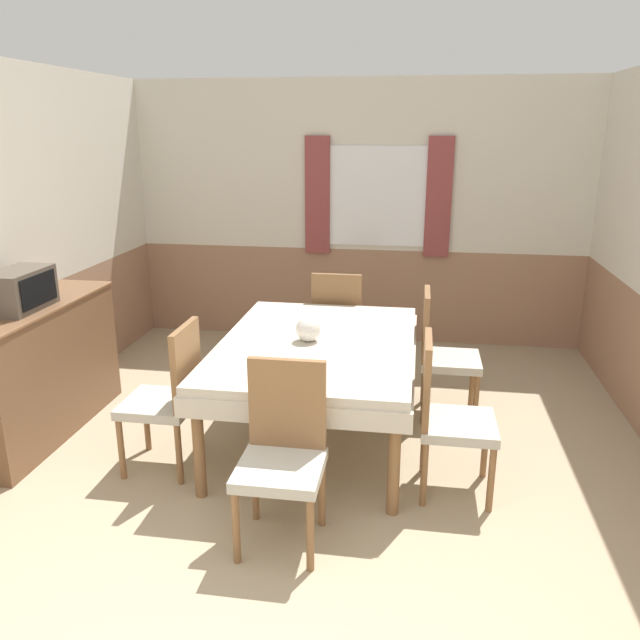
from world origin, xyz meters
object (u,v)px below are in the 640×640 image
sideboard (39,369)px  tv (20,290)px  chair_head_window (338,322)px  chair_right_far (441,351)px  chair_right_near (446,412)px  dining_table (317,354)px  chair_left_near (169,394)px  chair_head_near (283,449)px  vase (308,329)px

sideboard → tv: (0.01, -0.09, 0.61)m
chair_head_window → tv: bearing=-143.9°
chair_right_far → sideboard: bearing=-75.1°
chair_head_window → chair_right_near: size_ratio=1.00×
dining_table → tv: size_ratio=3.94×
chair_left_near → tv: tv is taller
chair_right_far → chair_head_near: (-0.86, -1.67, 0.00)m
chair_left_near → tv: (-1.11, 0.24, 0.58)m
chair_right_near → sideboard: (-2.84, 0.33, -0.03)m
chair_left_near → chair_head_window: same height
chair_right_far → chair_head_window: bearing=-124.2°
chair_left_near → chair_head_near: bearing=-124.2°
dining_table → chair_right_far: (0.86, 0.54, -0.12)m
chair_right_near → chair_left_near: bearing=-90.0°
chair_left_near → chair_head_near: size_ratio=1.00×
chair_right_far → tv: tv is taller
dining_table → chair_head_near: chair_head_near is taller
chair_left_near → chair_head_window: bearing=-27.3°
chair_right_far → vase: size_ratio=5.74×
chair_right_near → sideboard: size_ratio=0.65×
chair_head_near → tv: bearing=-22.7°
dining_table → chair_head_near: bearing=-90.0°
dining_table → vase: size_ratio=10.98×
sideboard → chair_left_near: bearing=-16.4°
dining_table → vase: vase is taller
dining_table → chair_right_far: chair_right_far is taller
dining_table → tv: (-1.97, -0.31, 0.46)m
dining_table → chair_head_window: bearing=90.0°
sideboard → tv: bearing=-86.4°
chair_right_far → vase: (-0.92, -0.56, 0.30)m
chair_right_far → sideboard: (-2.84, -0.76, -0.03)m
chair_right_near → dining_table: bearing=-122.1°
chair_head_window → vase: chair_head_window is taller
tv → chair_right_far: bearing=16.6°
vase → tv: bearing=-171.3°
chair_right_far → vase: bearing=-58.9°
tv → vase: bearing=8.7°
chair_right_far → chair_head_window: size_ratio=1.00×
chair_left_near → vase: size_ratio=5.74×
chair_head_near → dining_table: bearing=-90.0°
dining_table → chair_right_far: size_ratio=1.91×
chair_head_window → sideboard: (-1.98, -1.34, -0.03)m
chair_right_far → dining_table: bearing=-57.9°
tv → dining_table: bearing=8.8°
dining_table → sideboard: (-1.98, -0.21, -0.15)m
chair_left_near → chair_right_far: bearing=-57.9°
chair_head_near → vase: bearing=-87.0°
dining_table → sideboard: 1.99m
chair_head_window → chair_left_near: bearing=-117.3°
chair_head_near → chair_right_far: bearing=-117.3°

